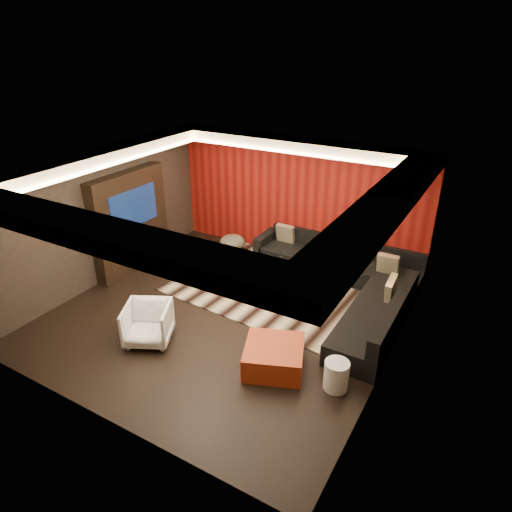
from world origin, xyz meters
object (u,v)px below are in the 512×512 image
Objects in this scene: white_side_table at (336,375)px; sectional_sofa at (349,283)px; orange_ottoman at (274,357)px; armchair at (148,324)px; drum_stool at (209,276)px; coffee_table at (291,284)px.

sectional_sofa is at bearing 105.83° from white_side_table.
orange_ottoman is 1.19× the size of armchair.
drum_stool is 2.87m from orange_ottoman.
coffee_table is at bearing 37.13° from armchair.
drum_stool is 0.93× the size of white_side_table.
drum_stool reaches higher than orange_ottoman.
coffee_table is 2.49m from orange_ottoman.
drum_stool is 2.88m from sectional_sofa.
white_side_table reaches higher than orange_ottoman.
white_side_table is 3.25m from armchair.
drum_stool is (-1.55, -0.75, 0.12)m from coffee_table.
drum_stool is 0.57× the size of armchair.
drum_stool is at bearing 146.19° from orange_ottoman.
armchair is (0.20, -2.05, 0.11)m from drum_stool.
armchair is (-3.21, -0.50, 0.11)m from white_side_table.
sectional_sofa reaches higher than orange_ottoman.
white_side_table is 0.13× the size of sectional_sofa.
orange_ottoman is (-1.02, -0.04, -0.03)m from white_side_table.
drum_stool is 0.12× the size of sectional_sofa.
sectional_sofa is (0.25, 2.74, 0.06)m from orange_ottoman.
drum_stool is at bearing -154.25° from coffee_table.
armchair is at bearing -168.17° from orange_ottoman.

